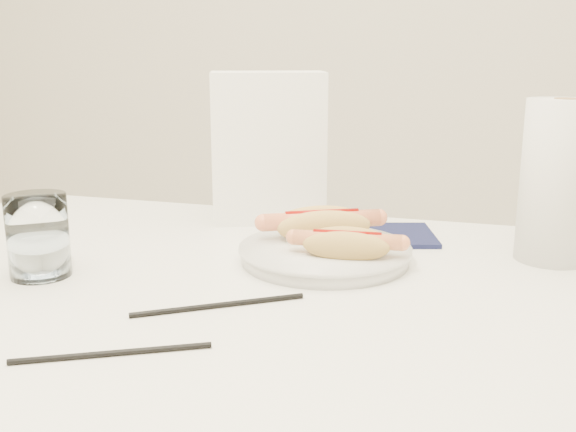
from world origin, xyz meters
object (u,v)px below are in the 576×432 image
(table, at_px, (226,320))
(plate, at_px, (325,255))
(hotdog_right, at_px, (347,244))
(paper_towel_roll, at_px, (558,181))
(water_glass, at_px, (38,236))
(napkin_box, at_px, (268,147))
(hotdog_left, at_px, (322,225))

(table, bearing_deg, plate, 44.56)
(hotdog_right, distance_m, paper_towel_roll, 0.32)
(water_glass, distance_m, napkin_box, 0.44)
(hotdog_left, distance_m, paper_towel_roll, 0.35)
(table, relative_size, hotdog_right, 7.93)
(plate, bearing_deg, water_glass, -154.81)
(water_glass, relative_size, napkin_box, 0.43)
(plate, distance_m, hotdog_right, 0.06)
(table, distance_m, paper_towel_roll, 0.51)
(hotdog_right, relative_size, water_glass, 1.34)
(plate, relative_size, paper_towel_roll, 1.03)
(hotdog_left, height_order, hotdog_right, hotdog_left)
(hotdog_right, bearing_deg, water_glass, -166.33)
(hotdog_right, xyz_separation_m, paper_towel_roll, (0.28, 0.14, 0.08))
(table, relative_size, napkin_box, 4.56)
(napkin_box, bearing_deg, water_glass, -137.96)
(plate, relative_size, water_glass, 2.14)
(table, height_order, paper_towel_roll, paper_towel_roll)
(water_glass, height_order, napkin_box, napkin_box)
(hotdog_left, xyz_separation_m, hotdog_right, (0.05, -0.08, -0.00))
(hotdog_left, height_order, water_glass, water_glass)
(hotdog_right, bearing_deg, plate, 134.10)
(table, distance_m, plate, 0.17)
(hotdog_left, xyz_separation_m, napkin_box, (-0.14, 0.17, 0.09))
(hotdog_left, bearing_deg, plate, -97.46)
(table, height_order, water_glass, water_glass)
(plate, bearing_deg, napkin_box, 125.50)
(table, xyz_separation_m, hotdog_right, (0.15, 0.08, 0.10))
(hotdog_left, bearing_deg, water_glass, -174.54)
(plate, relative_size, hotdog_left, 1.40)
(paper_towel_roll, bearing_deg, water_glass, -157.96)
(plate, relative_size, hotdog_right, 1.60)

